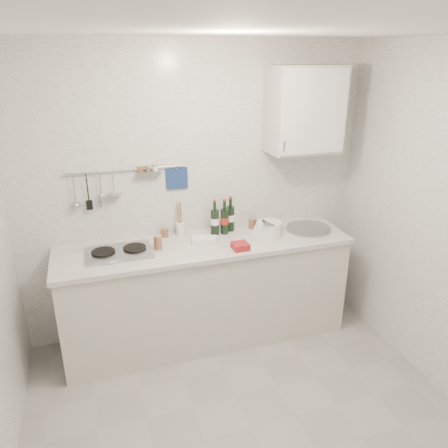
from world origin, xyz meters
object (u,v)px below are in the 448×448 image
utensil_crock (180,227)px  wall_cabinet (305,110)px  wine_bottles (223,216)px  plate_stack_sink (267,229)px  plate_stack_hob (112,254)px

utensil_crock → wall_cabinet: bearing=-6.1°
wall_cabinet → utensil_crock: size_ratio=2.31×
wall_cabinet → wine_bottles: (-0.69, 0.05, -0.87)m
wall_cabinet → plate_stack_sink: bearing=-161.2°
utensil_crock → wine_bottles: bearing=-10.4°
plate_stack_sink → wine_bottles: size_ratio=0.91×
wall_cabinet → plate_stack_hob: size_ratio=2.16×
plate_stack_sink → wine_bottles: 0.40m
wall_cabinet → plate_stack_hob: (-1.66, -0.13, -1.02)m
plate_stack_hob → plate_stack_sink: bearing=0.5°
plate_stack_hob → plate_stack_sink: 1.31m
plate_stack_hob → utensil_crock: size_ratio=1.07×
wine_bottles → utensil_crock: (-0.37, 0.07, -0.08)m
wall_cabinet → plate_stack_hob: bearing=-175.6°
plate_stack_sink → utensil_crock: bearing=162.2°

